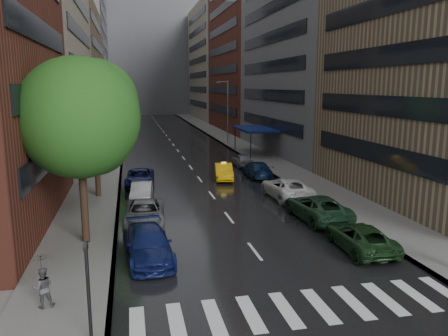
{
  "coord_description": "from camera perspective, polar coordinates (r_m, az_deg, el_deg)",
  "views": [
    {
      "loc": [
        -6.08,
        -16.54,
        8.46
      ],
      "look_at": [
        0.0,
        11.52,
        3.0
      ],
      "focal_mm": 35.0,
      "sensor_mm": 36.0,
      "label": 1
    }
  ],
  "objects": [
    {
      "name": "ground",
      "position": [
        19.55,
        7.43,
        -14.98
      ],
      "size": [
        220.0,
        220.0,
        0.0
      ],
      "primitive_type": "plane",
      "color": "gray",
      "rests_on": "ground"
    },
    {
      "name": "road",
      "position": [
        67.35,
        -6.96,
        3.48
      ],
      "size": [
        14.0,
        140.0,
        0.01
      ],
      "primitive_type": "cube",
      "color": "black",
      "rests_on": "ground"
    },
    {
      "name": "sidewalk_left",
      "position": [
        67.13,
        -14.65,
        3.25
      ],
      "size": [
        4.0,
        140.0,
        0.15
      ],
      "primitive_type": "cube",
      "color": "gray",
      "rests_on": "ground"
    },
    {
      "name": "sidewalk_right",
      "position": [
        68.74,
        0.54,
        3.77
      ],
      "size": [
        4.0,
        140.0,
        0.15
      ],
      "primitive_type": "cube",
      "color": "gray",
      "rests_on": "ground"
    },
    {
      "name": "crosswalk",
      "position": [
        17.95,
        10.3,
        -17.5
      ],
      "size": [
        13.15,
        2.8,
        0.01
      ],
      "color": "silver",
      "rests_on": "ground"
    },
    {
      "name": "buildings_left",
      "position": [
        76.23,
        -19.66,
        15.84
      ],
      "size": [
        8.0,
        108.0,
        38.0
      ],
      "color": "maroon",
      "rests_on": "ground"
    },
    {
      "name": "buildings_right",
      "position": [
        76.5,
        3.96,
        15.68
      ],
      "size": [
        8.05,
        109.1,
        36.0
      ],
      "color": "#937A5B",
      "rests_on": "ground"
    },
    {
      "name": "building_far",
      "position": [
        134.89,
        -9.92,
        13.82
      ],
      "size": [
        40.0,
        14.0,
        32.0
      ],
      "primitive_type": "cube",
      "color": "slate",
      "rests_on": "ground"
    },
    {
      "name": "tree_near",
      "position": [
        23.6,
        -18.43,
        6.19
      ],
      "size": [
        6.23,
        6.23,
        9.93
      ],
      "color": "#382619",
      "rests_on": "ground"
    },
    {
      "name": "tree_mid",
      "position": [
        33.75,
        -16.67,
        8.09
      ],
      "size": [
        6.54,
        6.54,
        10.43
      ],
      "color": "#382619",
      "rests_on": "ground"
    },
    {
      "name": "tree_far",
      "position": [
        49.56,
        -15.23,
        6.82
      ],
      "size": [
        4.92,
        4.92,
        7.85
      ],
      "color": "#382619",
      "rests_on": "ground"
    },
    {
      "name": "taxi",
      "position": [
        39.74,
        -0.05,
        -0.46
      ],
      "size": [
        2.15,
        4.57,
        1.45
      ],
      "primitive_type": "imported",
      "rotation": [
        0.0,
        0.0,
        -0.15
      ],
      "color": "#F7B10D",
      "rests_on": "ground"
    },
    {
      "name": "parked_cars_left",
      "position": [
        29.45,
        -10.5,
        -4.64
      ],
      "size": [
        2.72,
        21.74,
        1.52
      ],
      "color": "#111A51",
      "rests_on": "ground"
    },
    {
      "name": "parked_cars_right",
      "position": [
        32.89,
        8.58,
        -2.91
      ],
      "size": [
        2.92,
        28.93,
        1.58
      ],
      "color": "#183519",
      "rests_on": "ground"
    },
    {
      "name": "ped_black_umbrella",
      "position": [
        18.22,
        -22.69,
        -12.93
      ],
      "size": [
        0.96,
        0.98,
        2.09
      ],
      "color": "#4B4A4F",
      "rests_on": "sidewalk_left"
    },
    {
      "name": "traffic_light",
      "position": [
        15.2,
        -17.36,
        -13.96
      ],
      "size": [
        0.18,
        0.15,
        3.45
      ],
      "color": "black",
      "rests_on": "sidewalk_left"
    },
    {
      "name": "street_lamp_left",
      "position": [
        46.7,
        -14.28,
        6.06
      ],
      "size": [
        1.74,
        0.22,
        9.0
      ],
      "color": "gray",
      "rests_on": "sidewalk_left"
    },
    {
      "name": "street_lamp_right",
      "position": [
        63.17,
        0.41,
        7.53
      ],
      "size": [
        1.74,
        0.22,
        9.0
      ],
      "color": "gray",
      "rests_on": "sidewalk_right"
    },
    {
      "name": "awning",
      "position": [
        53.96,
        4.06,
        5.08
      ],
      "size": [
        4.0,
        8.0,
        3.12
      ],
      "color": "navy",
      "rests_on": "sidewalk_right"
    }
  ]
}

